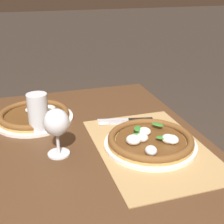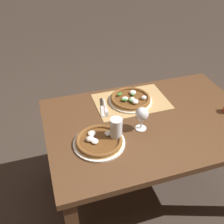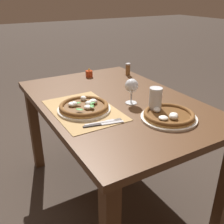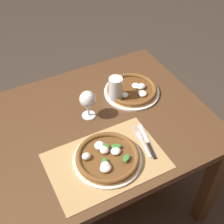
{
  "view_description": "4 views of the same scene",
  "coord_description": "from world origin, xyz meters",
  "px_view_note": "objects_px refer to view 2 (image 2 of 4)",
  "views": [
    {
      "loc": [
        -0.77,
        0.15,
        1.26
      ],
      "look_at": [
        0.28,
        -0.18,
        0.78
      ],
      "focal_mm": 50.0,
      "sensor_mm": 36.0,
      "label": 1
    },
    {
      "loc": [
        0.64,
        1.19,
        1.79
      ],
      "look_at": [
        0.25,
        -0.05,
        0.83
      ],
      "focal_mm": 42.0,
      "sensor_mm": 36.0,
      "label": 2
    },
    {
      "loc": [
        1.31,
        -0.79,
        1.36
      ],
      "look_at": [
        0.23,
        -0.16,
        0.78
      ],
      "focal_mm": 42.0,
      "sensor_mm": 36.0,
      "label": 3
    },
    {
      "loc": [
        -0.32,
        -0.99,
        1.85
      ],
      "look_at": [
        0.18,
        -0.04,
        0.81
      ],
      "focal_mm": 50.0,
      "sensor_mm": 36.0,
      "label": 4
    }
  ],
  "objects_px": {
    "pizza_near": "(131,99)",
    "wine_glass": "(142,115)",
    "fork": "(106,108)",
    "knife": "(102,107)",
    "pizza_far": "(99,141)",
    "pint_glass": "(116,130)"
  },
  "relations": [
    {
      "from": "wine_glass",
      "to": "knife",
      "type": "relative_size",
      "value": 0.73
    },
    {
      "from": "wine_glass",
      "to": "fork",
      "type": "height_order",
      "value": "wine_glass"
    },
    {
      "from": "wine_glass",
      "to": "fork",
      "type": "xyz_separation_m",
      "value": [
        0.15,
        -0.27,
        -0.1
      ]
    },
    {
      "from": "pizza_near",
      "to": "wine_glass",
      "type": "bearing_deg",
      "value": 81.4
    },
    {
      "from": "fork",
      "to": "pizza_near",
      "type": "bearing_deg",
      "value": -173.23
    },
    {
      "from": "pizza_far",
      "to": "pint_glass",
      "type": "xyz_separation_m",
      "value": [
        -0.11,
        -0.01,
        0.05
      ]
    },
    {
      "from": "pizza_far",
      "to": "fork",
      "type": "relative_size",
      "value": 1.51
    },
    {
      "from": "wine_glass",
      "to": "pint_glass",
      "type": "distance_m",
      "value": 0.18
    },
    {
      "from": "wine_glass",
      "to": "pint_glass",
      "type": "height_order",
      "value": "wine_glass"
    },
    {
      "from": "pizza_near",
      "to": "pint_glass",
      "type": "bearing_deg",
      "value": 56.76
    },
    {
      "from": "fork",
      "to": "pizza_far",
      "type": "bearing_deg",
      "value": 67.33
    },
    {
      "from": "pizza_near",
      "to": "wine_glass",
      "type": "height_order",
      "value": "wine_glass"
    },
    {
      "from": "knife",
      "to": "fork",
      "type": "bearing_deg",
      "value": 153.17
    },
    {
      "from": "pizza_near",
      "to": "pint_glass",
      "type": "relative_size",
      "value": 2.1
    },
    {
      "from": "pizza_near",
      "to": "knife",
      "type": "xyz_separation_m",
      "value": [
        0.21,
        0.01,
        -0.02
      ]
    },
    {
      "from": "pint_glass",
      "to": "knife",
      "type": "bearing_deg",
      "value": -91.14
    },
    {
      "from": "pizza_far",
      "to": "wine_glass",
      "type": "relative_size",
      "value": 1.95
    },
    {
      "from": "fork",
      "to": "knife",
      "type": "bearing_deg",
      "value": -26.83
    },
    {
      "from": "knife",
      "to": "pizza_near",
      "type": "bearing_deg",
      "value": -176.82
    },
    {
      "from": "pint_glass",
      "to": "pizza_near",
      "type": "bearing_deg",
      "value": -123.24
    },
    {
      "from": "pint_glass",
      "to": "fork",
      "type": "distance_m",
      "value": 0.32
    },
    {
      "from": "fork",
      "to": "knife",
      "type": "relative_size",
      "value": 0.94
    }
  ]
}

